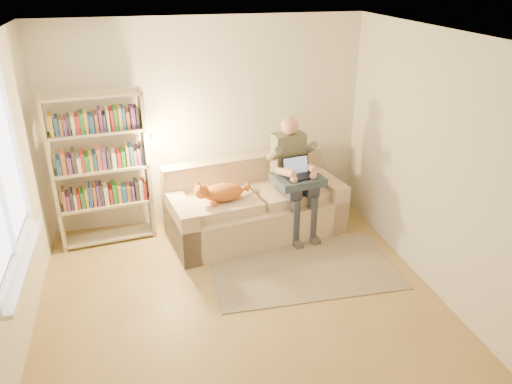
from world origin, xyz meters
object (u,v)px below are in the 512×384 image
object	(u,v)px
person	(293,170)
laptop	(297,172)
cat	(218,193)
sofa	(254,208)
bookshelf	(101,163)

from	to	relation	value
person	laptop	world-z (taller)	person
person	cat	size ratio (longest dim) A/B	2.07
sofa	bookshelf	distance (m)	1.93
laptop	bookshelf	size ratio (longest dim) A/B	0.21
sofa	laptop	distance (m)	0.75
sofa	person	distance (m)	0.70
sofa	cat	xyz separation A→B (m)	(-0.49, -0.22, 0.36)
cat	bookshelf	size ratio (longest dim) A/B	0.38
sofa	laptop	size ratio (longest dim) A/B	5.89
bookshelf	laptop	bearing A→B (deg)	-17.15
cat	bookshelf	bearing A→B (deg)	152.34
sofa	person	xyz separation A→B (m)	(0.47, -0.09, 0.51)
sofa	cat	distance (m)	0.65
sofa	bookshelf	world-z (taller)	bookshelf
person	laptop	bearing A→B (deg)	-93.51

